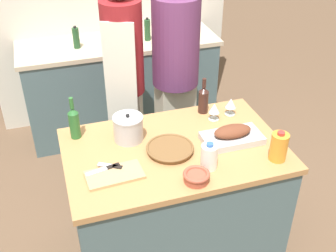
{
  "coord_description": "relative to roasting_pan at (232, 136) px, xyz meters",
  "views": [
    {
      "loc": [
        -0.68,
        -2.0,
        2.41
      ],
      "look_at": [
        0.0,
        0.13,
        0.95
      ],
      "focal_mm": 45.0,
      "sensor_mm": 36.0,
      "label": 1
    }
  ],
  "objects": [
    {
      "name": "juice_jug",
      "position": [
        0.18,
        -0.25,
        0.05
      ],
      "size": [
        0.1,
        0.1,
        0.19
      ],
      "color": "orange",
      "rests_on": "kitchen_island"
    },
    {
      "name": "roasting_pan",
      "position": [
        0.0,
        0.0,
        0.0
      ],
      "size": [
        0.38,
        0.21,
        0.11
      ],
      "color": "#BCBCC1",
      "rests_on": "kitchen_island"
    },
    {
      "name": "knife_chef",
      "position": [
        -0.83,
        -0.06,
        -0.02
      ],
      "size": [
        0.21,
        0.07,
        0.01
      ],
      "color": "#B7B7BC",
      "rests_on": "cutting_board"
    },
    {
      "name": "ground_plane",
      "position": [
        -0.37,
        0.04,
        -0.91
      ],
      "size": [
        12.0,
        12.0,
        0.0
      ],
      "primitive_type": "plane",
      "color": "brown"
    },
    {
      "name": "back_counter",
      "position": [
        -0.37,
        1.68,
        -0.44
      ],
      "size": [
        1.85,
        0.6,
        0.93
      ],
      "color": "#4C666B",
      "rests_on": "ground_plane"
    },
    {
      "name": "person_cook_aproned",
      "position": [
        -0.49,
        0.9,
        0.08
      ],
      "size": [
        0.32,
        0.34,
        1.75
      ],
      "rotation": [
        0.0,
        0.0,
        -0.4
      ],
      "color": "beige",
      "rests_on": "ground_plane"
    },
    {
      "name": "wine_bottle_green",
      "position": [
        -0.94,
        0.35,
        0.07
      ],
      "size": [
        0.07,
        0.07,
        0.29
      ],
      "color": "#28662D",
      "rests_on": "kitchen_island"
    },
    {
      "name": "stock_pot",
      "position": [
        -0.62,
        0.22,
        0.04
      ],
      "size": [
        0.19,
        0.19,
        0.19
      ],
      "color": "#B7B7BC",
      "rests_on": "kitchen_island"
    },
    {
      "name": "knife_paring",
      "position": [
        -0.78,
        -0.04,
        -0.02
      ],
      "size": [
        0.14,
        0.1,
        0.01
      ],
      "color": "#B7B7BC",
      "rests_on": "cutting_board"
    },
    {
      "name": "mixing_bowl",
      "position": [
        -0.35,
        -0.29,
        -0.01
      ],
      "size": [
        0.15,
        0.15,
        0.06
      ],
      "color": "#A84C38",
      "rests_on": "kitchen_island"
    },
    {
      "name": "wicker_basket",
      "position": [
        -0.41,
        0.01,
        -0.02
      ],
      "size": [
        0.29,
        0.29,
        0.04
      ],
      "color": "brown",
      "rests_on": "kitchen_island"
    },
    {
      "name": "kitchen_island",
      "position": [
        -0.37,
        0.04,
        -0.47
      ],
      "size": [
        1.36,
        0.87,
        0.87
      ],
      "color": "#4C666B",
      "rests_on": "ground_plane"
    },
    {
      "name": "milk_jug",
      "position": [
        -0.24,
        -0.2,
        0.04
      ],
      "size": [
        0.1,
        0.1,
        0.17
      ],
      "color": "white",
      "rests_on": "kitchen_island"
    },
    {
      "name": "wine_bottle_dark",
      "position": [
        -0.04,
        0.39,
        0.06
      ],
      "size": [
        0.07,
        0.07,
        0.26
      ],
      "color": "#381E19",
      "rests_on": "kitchen_island"
    },
    {
      "name": "wine_glass_left",
      "position": [
        0.13,
        0.3,
        0.04
      ],
      "size": [
        0.07,
        0.07,
        0.12
      ],
      "color": "silver",
      "rests_on": "kitchen_island"
    },
    {
      "name": "cutting_board",
      "position": [
        -0.78,
        -0.11,
        -0.03
      ],
      "size": [
        0.33,
        0.19,
        0.02
      ],
      "color": "tan",
      "rests_on": "kitchen_island"
    },
    {
      "name": "wine_glass_right",
      "position": [
        -0.01,
        0.28,
        0.04
      ],
      "size": [
        0.07,
        0.07,
        0.12
      ],
      "color": "silver",
      "rests_on": "kitchen_island"
    },
    {
      "name": "condiment_bottle_short",
      "position": [
        -0.1,
        1.63,
        0.13
      ],
      "size": [
        0.06,
        0.06,
        0.21
      ],
      "color": "#234C28",
      "rests_on": "back_counter"
    },
    {
      "name": "person_cook_guest",
      "position": [
        -0.07,
        0.92,
        0.05
      ],
      "size": [
        0.37,
        0.37,
        1.74
      ],
      "rotation": [
        0.0,
        0.0,
        0.09
      ],
      "color": "beige",
      "rests_on": "ground_plane"
    },
    {
      "name": "condiment_bottle_tall",
      "position": [
        -0.75,
        1.65,
        0.12
      ],
      "size": [
        0.06,
        0.06,
        0.2
      ],
      "color": "#234C28",
      "rests_on": "back_counter"
    }
  ]
}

